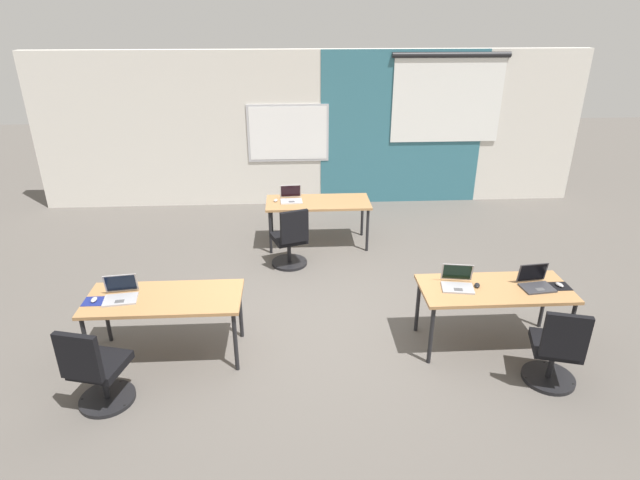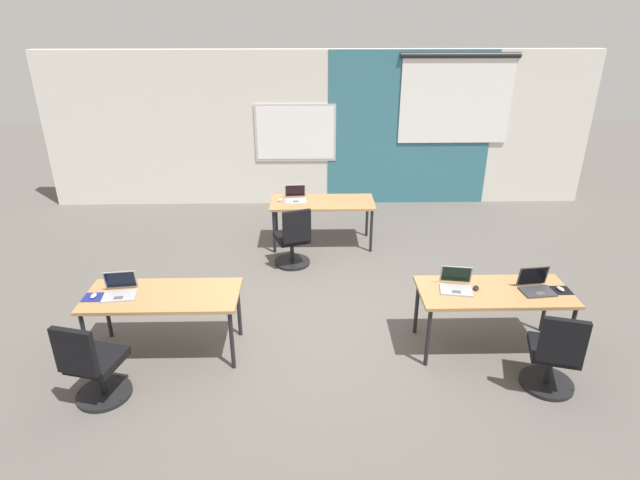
% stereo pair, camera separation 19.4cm
% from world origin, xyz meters
% --- Properties ---
extents(ground_plane, '(24.00, 24.00, 0.00)m').
position_xyz_m(ground_plane, '(0.00, 0.00, 0.00)').
color(ground_plane, '#56514C').
extents(back_wall_assembly, '(10.00, 0.27, 2.80)m').
position_xyz_m(back_wall_assembly, '(0.06, 4.20, 1.41)').
color(back_wall_assembly, silver).
rests_on(back_wall_assembly, ground).
extents(desk_near_left, '(1.60, 0.70, 0.72)m').
position_xyz_m(desk_near_left, '(-1.75, -0.60, 0.66)').
color(desk_near_left, '#A37547').
rests_on(desk_near_left, ground).
extents(desk_near_right, '(1.60, 0.70, 0.72)m').
position_xyz_m(desk_near_right, '(1.75, -0.60, 0.66)').
color(desk_near_right, '#A37547').
rests_on(desk_near_right, ground).
extents(desk_far_center, '(1.60, 0.70, 0.72)m').
position_xyz_m(desk_far_center, '(0.00, 2.20, 0.66)').
color(desk_far_center, '#A37547').
rests_on(desk_far_center, ground).
extents(laptop_far_left, '(0.35, 0.32, 0.23)m').
position_xyz_m(laptop_far_left, '(-0.41, 2.26, 0.77)').
color(laptop_far_left, '#B7B7BC').
rests_on(laptop_far_left, desk_far_center).
extents(mouse_far_left, '(0.07, 0.11, 0.03)m').
position_xyz_m(mouse_far_left, '(-0.65, 2.24, 0.74)').
color(mouse_far_left, '#B2B2B7').
rests_on(mouse_far_left, desk_far_center).
extents(chair_far_left, '(0.56, 0.61, 0.92)m').
position_xyz_m(chair_far_left, '(-0.44, 1.44, 0.38)').
color(chair_far_left, black).
rests_on(chair_far_left, ground).
extents(laptop_near_right_inner, '(0.38, 0.35, 0.23)m').
position_xyz_m(laptop_near_right_inner, '(1.35, -0.55, 0.77)').
color(laptop_near_right_inner, '#9E9EA3').
rests_on(laptop_near_right_inner, desk_near_right).
extents(mouse_near_right_inner, '(0.09, 0.11, 0.03)m').
position_xyz_m(mouse_near_right_inner, '(1.56, -0.57, 0.74)').
color(mouse_near_right_inner, black).
rests_on(mouse_near_right_inner, desk_near_right).
extents(laptop_near_left_end, '(0.36, 0.33, 0.23)m').
position_xyz_m(laptop_near_left_end, '(-2.18, -0.59, 0.77)').
color(laptop_near_left_end, '#9E9EA3').
rests_on(laptop_near_left_end, desk_near_left).
extents(mousepad_near_left_end, '(0.22, 0.19, 0.00)m').
position_xyz_m(mousepad_near_left_end, '(-2.44, -0.65, 0.72)').
color(mousepad_near_left_end, navy).
rests_on(mousepad_near_left_end, desk_near_left).
extents(mouse_near_left_end, '(0.06, 0.10, 0.03)m').
position_xyz_m(mouse_near_left_end, '(-2.44, -0.65, 0.74)').
color(mouse_near_left_end, '#B2B2B7').
rests_on(mouse_near_left_end, mousepad_near_left_end).
extents(chair_near_left_end, '(0.54, 0.59, 0.92)m').
position_xyz_m(chair_near_left_end, '(-2.23, -1.37, 0.38)').
color(chair_near_left_end, black).
rests_on(chair_near_left_end, ground).
extents(laptop_near_right_end, '(0.36, 0.30, 0.24)m').
position_xyz_m(laptop_near_right_end, '(2.18, -0.60, 0.77)').
color(laptop_near_right_end, '#333338').
rests_on(laptop_near_right_end, desk_near_right).
extents(mousepad_near_right_end, '(0.22, 0.19, 0.00)m').
position_xyz_m(mousepad_near_right_end, '(2.44, -0.62, 0.72)').
color(mousepad_near_right_end, black).
rests_on(mousepad_near_right_end, desk_near_right).
extents(mouse_near_right_end, '(0.08, 0.11, 0.03)m').
position_xyz_m(mouse_near_right_end, '(2.44, -0.62, 0.74)').
color(mouse_near_right_end, '#B2B2B7').
rests_on(mouse_near_right_end, mousepad_near_right_end).
extents(chair_near_right_end, '(0.54, 0.60, 0.92)m').
position_xyz_m(chair_near_right_end, '(2.13, -1.31, 0.38)').
color(chair_near_right_end, black).
rests_on(chair_near_right_end, ground).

